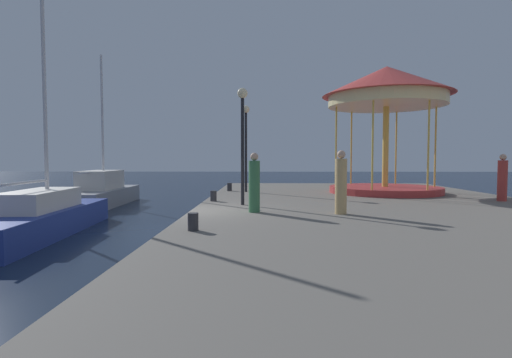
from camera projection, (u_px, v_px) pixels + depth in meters
name	position (u px, v px, depth m)	size (l,w,h in m)	color
ground_plane	(192.00, 235.00, 12.49)	(120.00, 120.00, 0.00)	#162338
quay_dock	(393.00, 223.00, 12.34)	(12.73, 26.88, 0.80)	slate
sailboat_blue	(39.00, 218.00, 12.29)	(2.43, 7.21, 7.70)	navy
sailboat_grey	(101.00, 192.00, 20.28)	(2.37, 6.65, 7.80)	gray
carousel	(386.00, 98.00, 18.32)	(5.95, 5.95, 5.91)	#B23333
lamp_post_near_edge	(243.00, 125.00, 13.61)	(0.36, 0.36, 4.06)	black
lamp_post_mid_promenade	(246.00, 133.00, 18.98)	(0.36, 0.36, 4.18)	black
bollard_center	(229.00, 187.00, 19.63)	(0.24, 0.24, 0.40)	#2D2D33
bollard_north	(213.00, 196.00, 14.95)	(0.24, 0.24, 0.40)	#2D2D33
bollard_south	(193.00, 222.00, 8.84)	(0.24, 0.24, 0.40)	#2D2D33
person_far_corner	(254.00, 184.00, 11.84)	(0.34, 0.34, 1.80)	#387247
person_by_the_water	(341.00, 184.00, 11.46)	(0.34, 0.34, 1.86)	tan
person_near_carousel	(502.00, 179.00, 14.97)	(0.34, 0.34, 1.80)	#B23833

